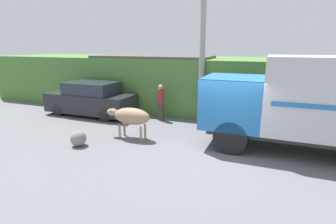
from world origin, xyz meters
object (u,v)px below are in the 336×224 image
Objects in this scene: brown_cow at (131,116)px; parked_suv at (91,99)px; pedestrian_on_hill at (161,100)px; cargo_truck at (316,102)px; utility_pole at (202,49)px; roadside_rock at (78,138)px.

parked_suv is (-3.78, 2.38, -0.06)m from brown_cow.
brown_cow is 1.07× the size of pedestrian_on_hill.
brown_cow is (-6.42, -0.86, -0.92)m from cargo_truck.
roadside_rock is (-3.32, -4.80, -3.14)m from utility_pole.
cargo_truck is 8.29m from roadside_rock.
pedestrian_on_hill reaches higher than roadside_rock.
pedestrian_on_hill is (0.05, 2.85, 0.09)m from brown_cow.
parked_suv is at bearing 121.92° from roadside_rock.
cargo_truck reaches higher than roadside_rock.
cargo_truck is at bearing 10.02° from brown_cow.
utility_pole is (5.71, 0.95, 2.59)m from parked_suv.
brown_cow is 2.11m from roadside_rock.
brown_cow reaches higher than roadside_rock.
utility_pole reaches higher than roadside_rock.
pedestrian_on_hill is (-6.38, 1.99, -0.83)m from cargo_truck.
parked_suv is at bearing -170.57° from utility_pole.
cargo_truck is 3.65× the size of brown_cow.
parked_suv is 4.57m from roadside_rock.
cargo_truck is at bearing 157.05° from pedestrian_on_hill.
utility_pole is 11.49× the size of roadside_rock.
brown_cow is 4.47m from parked_suv.
roadside_rock is (-1.43, -4.32, -0.70)m from pedestrian_on_hill.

